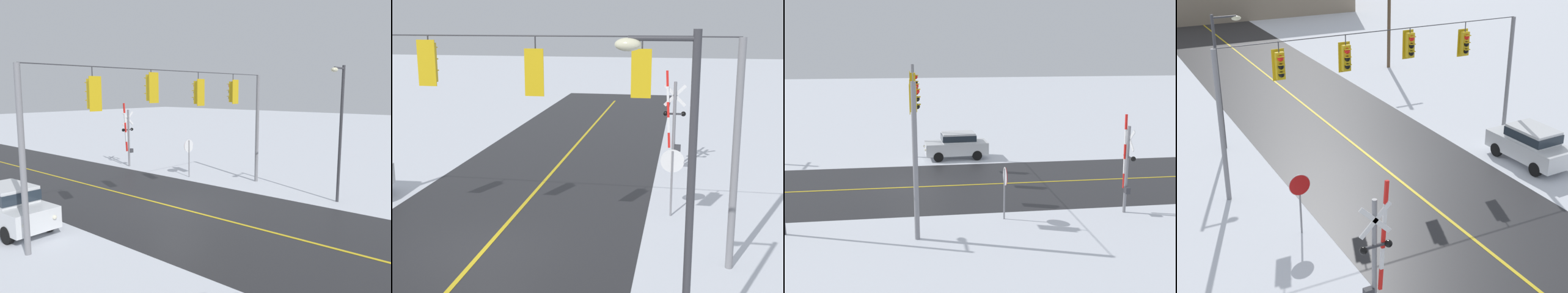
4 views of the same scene
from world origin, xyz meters
TOP-DOWN VIEW (x-y plane):
  - ground_plane at (0.00, 0.00)m, footprint 160.00×160.00m
  - road_asphalt at (0.00, 6.00)m, footprint 9.00×80.00m
  - lane_centre_line at (0.00, 6.00)m, footprint 0.14×72.00m
  - signal_span at (-0.08, -0.01)m, footprint 14.20×0.47m
  - stop_sign at (-5.31, -3.82)m, footprint 0.80×0.09m
  - railroad_crossing at (-5.19, -9.40)m, footprint 0.98×0.31m
  - parked_car_white at (6.28, -2.79)m, footprint 1.97×4.26m
  - streetlamp_near at (-5.59, 5.33)m, footprint 1.39×0.28m
  - utility_pole at (8.56, 14.89)m, footprint 1.80×0.24m

SIDE VIEW (x-z plane):
  - ground_plane at x=0.00m, z-range 0.00..0.00m
  - road_asphalt at x=0.00m, z-range 0.00..0.01m
  - lane_centre_line at x=0.00m, z-range 0.01..0.01m
  - parked_car_white at x=6.28m, z-range 0.08..1.82m
  - stop_sign at x=-5.31m, z-range 0.54..2.89m
  - railroad_crossing at x=-5.19m, z-range 0.02..4.50m
  - streetlamp_near at x=-5.59m, z-range 0.67..7.17m
  - utility_pole at x=8.56m, z-range 0.13..7.94m
  - signal_span at x=-0.08m, z-range 1.29..7.51m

